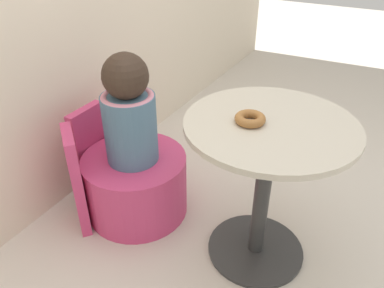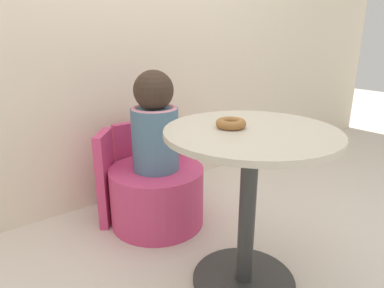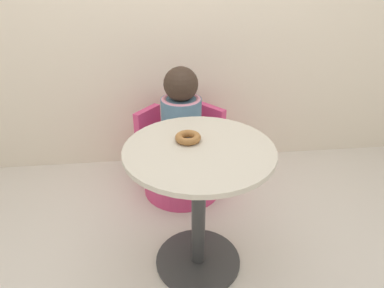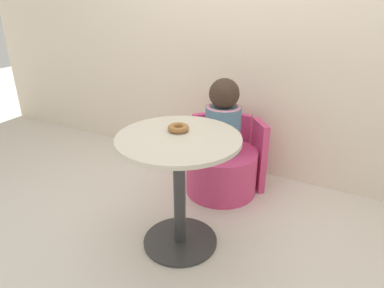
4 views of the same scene
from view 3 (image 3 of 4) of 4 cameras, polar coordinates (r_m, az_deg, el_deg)
name	(u,v)px [view 3 (image 3 of 4)]	position (r m, az deg, el deg)	size (l,w,h in m)	color
ground_plane	(192,257)	(2.04, 0.03, -18.36)	(12.00, 12.00, 0.00)	beige
back_wall	(175,6)	(2.53, -2.92, 22.03)	(6.00, 0.06, 2.40)	beige
round_table	(199,186)	(1.68, 1.14, -7.07)	(0.70, 0.70, 0.73)	#333333
tub_chair	(182,168)	(2.44, -1.62, -4.10)	(0.55, 0.55, 0.35)	#D13D70
booth_backrest	(180,140)	(2.58, -2.07, 0.63)	(0.65, 0.24, 0.56)	#D13D70
child_figure	(181,112)	(2.23, -1.77, 5.39)	(0.26, 0.26, 0.56)	slate
donut	(188,138)	(1.62, -0.67, 1.08)	(0.12, 0.12, 0.04)	#9E6633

